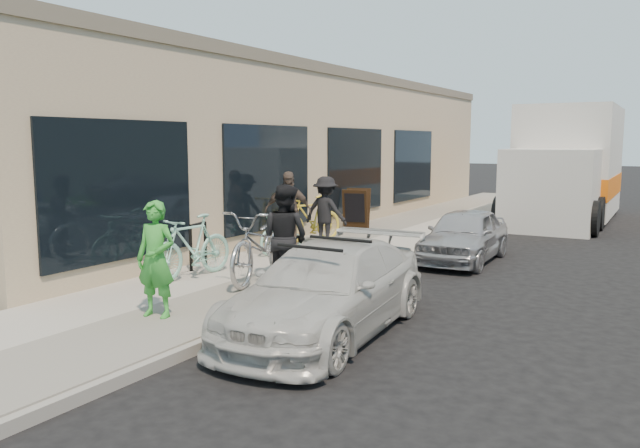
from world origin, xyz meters
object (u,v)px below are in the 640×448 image
at_px(bystander_a, 326,211).
at_px(moving_truck, 566,170).
at_px(sedan_white, 327,290).
at_px(bystander_b, 288,211).
at_px(tandem_bike, 262,244).
at_px(bike_rack, 198,241).
at_px(woman_rider, 156,259).
at_px(cruiser_bike_a, 192,247).
at_px(cruiser_bike_c, 311,219).
at_px(sedan_silver, 464,235).
at_px(sandwich_board, 356,209).
at_px(cruiser_bike_b, 284,232).
at_px(man_standing, 285,237).

bearing_deg(bystander_a, moving_truck, -112.24).
height_order(sedan_white, bystander_b, bystander_b).
distance_m(sedan_white, tandem_bike, 2.58).
distance_m(bike_rack, woman_rider, 3.05).
bearing_deg(woman_rider, tandem_bike, 82.52).
distance_m(cruiser_bike_a, cruiser_bike_c, 4.04).
bearing_deg(sedan_silver, sedan_white, -91.64).
relative_size(sandwich_board, woman_rider, 0.69).
bearing_deg(cruiser_bike_b, cruiser_bike_c, 96.20).
bearing_deg(bystander_b, sedan_silver, -6.15).
height_order(cruiser_bike_b, bystander_b, bystander_b).
xyz_separation_m(sandwich_board, sedan_silver, (3.41, -1.97, -0.15)).
distance_m(cruiser_bike_a, bystander_a, 3.81).
relative_size(moving_truck, woman_rider, 4.73).
bearing_deg(cruiser_bike_b, sandwich_board, 93.26).
xyz_separation_m(tandem_bike, cruiser_bike_b, (-1.13, 2.30, -0.17)).
height_order(man_standing, cruiser_bike_b, man_standing).
bearing_deg(bystander_a, woman_rider, 97.48).
height_order(woman_rider, cruiser_bike_b, woman_rider).
bearing_deg(cruiser_bike_a, sandwich_board, 98.06).
bearing_deg(man_standing, bystander_b, -53.22).
bearing_deg(man_standing, cruiser_bike_c, -59.54).
distance_m(sedan_white, cruiser_bike_a, 3.33).
bearing_deg(cruiser_bike_c, bystander_b, -64.56).
distance_m(tandem_bike, woman_rider, 2.41).
relative_size(sedan_silver, man_standing, 1.94).
distance_m(sedan_white, cruiser_bike_b, 4.98).
bearing_deg(sedan_silver, bike_rack, -135.34).
height_order(bike_rack, cruiser_bike_a, cruiser_bike_a).
height_order(sandwich_board, man_standing, man_standing).
bearing_deg(cruiser_bike_a, sedan_white, -12.74).
distance_m(sedan_white, bystander_a, 5.62).
height_order(sedan_white, cruiser_bike_a, cruiser_bike_a).
bearing_deg(man_standing, sedan_white, 144.47).
height_order(cruiser_bike_b, cruiser_bike_c, cruiser_bike_c).
bearing_deg(tandem_bike, cruiser_bike_c, 96.54).
distance_m(cruiser_bike_b, bystander_b, 0.45).
distance_m(bike_rack, sedan_white, 3.95).
relative_size(bike_rack, bystander_a, 0.55).
bearing_deg(cruiser_bike_a, sedan_silver, 59.97).
relative_size(tandem_bike, cruiser_bike_a, 1.29).
xyz_separation_m(man_standing, cruiser_bike_c, (-1.97, 3.94, -0.28)).
bearing_deg(bystander_b, cruiser_bike_b, -115.00).
height_order(sandwich_board, cruiser_bike_a, sandwich_board).
relative_size(tandem_bike, bystander_b, 1.36).
bearing_deg(cruiser_bike_c, cruiser_bike_b, -64.77).
bearing_deg(man_standing, cruiser_bike_b, -51.64).
xyz_separation_m(bike_rack, cruiser_bike_c, (0.22, 3.40, 0.03)).
bearing_deg(sandwich_board, bystander_a, -92.67).
relative_size(woman_rider, cruiser_bike_b, 0.96).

